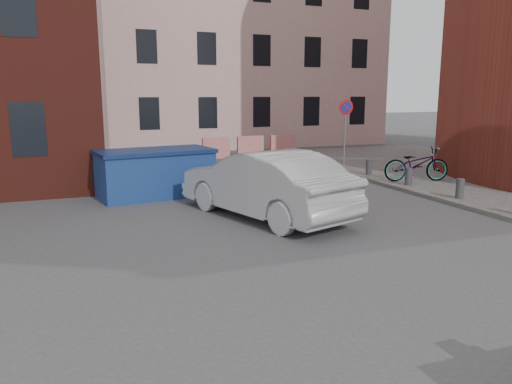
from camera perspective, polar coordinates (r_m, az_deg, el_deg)
name	(u,v)px	position (r m, az deg, el deg)	size (l,w,h in m)	color
ground	(331,269)	(8.79, 8.61, -8.72)	(120.00, 120.00, 0.00)	#38383A
building_pink	(237,24)	(31.13, -2.24, 18.61)	(16.00, 8.00, 14.00)	#C59C98
no_parking_sign	(346,119)	(19.52, 10.20, 8.19)	(0.60, 0.09, 2.65)	gray
bollards	(460,189)	(14.89, 22.28, 0.36)	(0.22, 9.02, 0.55)	#3A3A3D
barriers	(250,147)	(23.80, -0.65, 5.22)	(4.70, 0.18, 1.00)	red
dumpster	(155,173)	(14.90, -11.43, 2.17)	(3.50, 2.13, 1.38)	navy
silver_car	(264,184)	(12.11, 0.97, 0.95)	(1.74, 4.99, 1.64)	#A7A9AE
bicycle	(416,164)	(17.31, 17.84, 3.05)	(0.75, 2.16, 1.13)	black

